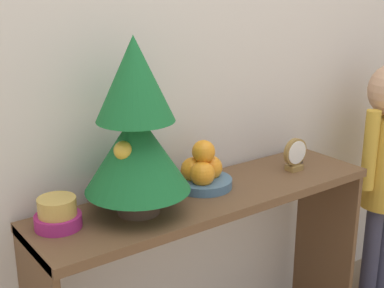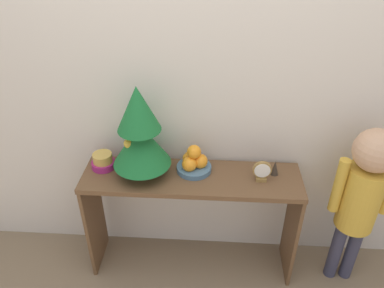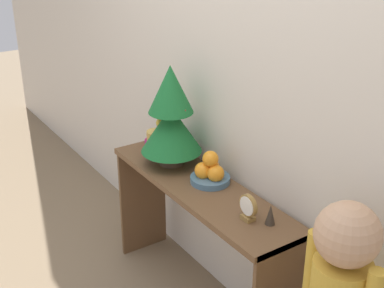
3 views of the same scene
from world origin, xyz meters
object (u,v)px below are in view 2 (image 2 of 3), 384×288
(desk_clock, at_px, (262,171))
(singing_bowl, at_px, (103,161))
(fruit_bowl, at_px, (194,162))
(mini_tree, at_px, (140,133))
(child_figure, at_px, (363,190))
(figurine, at_px, (275,168))

(desk_clock, bearing_deg, singing_bowl, 175.88)
(fruit_bowl, xyz_separation_m, singing_bowl, (-0.51, -0.00, -0.01))
(mini_tree, xyz_separation_m, fruit_bowl, (0.28, 0.05, -0.21))
(mini_tree, distance_m, desk_clock, 0.68)
(fruit_bowl, height_order, singing_bowl, fruit_bowl)
(singing_bowl, bearing_deg, desk_clock, -4.12)
(fruit_bowl, distance_m, child_figure, 0.92)
(mini_tree, distance_m, child_figure, 1.22)
(mini_tree, relative_size, child_figure, 0.50)
(desk_clock, height_order, child_figure, child_figure)
(figurine, bearing_deg, child_figure, -10.41)
(singing_bowl, relative_size, figurine, 1.45)
(fruit_bowl, relative_size, figurine, 2.12)
(mini_tree, bearing_deg, singing_bowl, 169.10)
(mini_tree, bearing_deg, figurine, 3.14)
(mini_tree, xyz_separation_m, desk_clock, (0.65, -0.02, -0.20))
(singing_bowl, bearing_deg, child_figure, -3.65)
(desk_clock, distance_m, child_figure, 0.55)
(singing_bowl, xyz_separation_m, desk_clock, (0.88, -0.06, 0.02))
(mini_tree, bearing_deg, fruit_bowl, 9.91)
(desk_clock, bearing_deg, child_figure, -2.88)
(mini_tree, height_order, child_figure, mini_tree)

